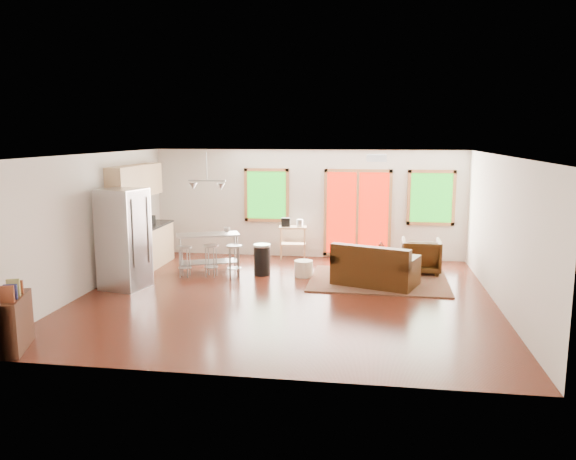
# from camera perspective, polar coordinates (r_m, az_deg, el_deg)

# --- Properties ---
(floor) EXTENTS (7.50, 7.00, 0.02)m
(floor) POSITION_cam_1_polar(r_m,az_deg,el_deg) (10.42, -0.25, -6.85)
(floor) COLOR #36130B
(floor) RESTS_ON ground
(ceiling) EXTENTS (7.50, 7.00, 0.02)m
(ceiling) POSITION_cam_1_polar(r_m,az_deg,el_deg) (10.00, -0.26, 7.70)
(ceiling) COLOR silver
(ceiling) RESTS_ON ground
(back_wall) EXTENTS (7.50, 0.02, 2.60)m
(back_wall) POSITION_cam_1_polar(r_m,az_deg,el_deg) (13.57, 2.01, 2.68)
(back_wall) COLOR beige
(back_wall) RESTS_ON ground
(left_wall) EXTENTS (0.02, 7.00, 2.60)m
(left_wall) POSITION_cam_1_polar(r_m,az_deg,el_deg) (11.32, -19.42, 0.72)
(left_wall) COLOR beige
(left_wall) RESTS_ON ground
(right_wall) EXTENTS (0.02, 7.00, 2.60)m
(right_wall) POSITION_cam_1_polar(r_m,az_deg,el_deg) (10.26, 20.98, -0.25)
(right_wall) COLOR beige
(right_wall) RESTS_ON ground
(front_wall) EXTENTS (7.50, 0.02, 2.60)m
(front_wall) POSITION_cam_1_polar(r_m,az_deg,el_deg) (6.75, -4.81, -4.56)
(front_wall) COLOR beige
(front_wall) RESTS_ON ground
(window_left) EXTENTS (1.10, 0.05, 1.30)m
(window_left) POSITION_cam_1_polar(r_m,az_deg,el_deg) (13.65, -2.19, 3.56)
(window_left) COLOR #115D0F
(window_left) RESTS_ON back_wall
(french_doors) EXTENTS (1.60, 0.05, 2.10)m
(french_doors) POSITION_cam_1_polar(r_m,az_deg,el_deg) (13.47, 7.06, 1.70)
(french_doors) COLOR #C00F02
(french_doors) RESTS_ON back_wall
(window_right) EXTENTS (1.10, 0.05, 1.30)m
(window_right) POSITION_cam_1_polar(r_m,az_deg,el_deg) (13.48, 14.34, 3.19)
(window_right) COLOR #115D0F
(window_right) RESTS_ON back_wall
(rug) EXTENTS (2.81, 2.18, 0.03)m
(rug) POSITION_cam_1_polar(r_m,az_deg,el_deg) (11.64, 9.18, -5.07)
(rug) COLOR #455430
(rug) RESTS_ON floor
(loveseat) EXTENTS (1.79, 1.38, 0.84)m
(loveseat) POSITION_cam_1_polar(r_m,az_deg,el_deg) (11.21, 8.80, -3.96)
(loveseat) COLOR black
(loveseat) RESTS_ON floor
(coffee_table) EXTENTS (1.09, 0.69, 0.42)m
(coffee_table) POSITION_cam_1_polar(r_m,az_deg,el_deg) (12.01, 9.25, -2.90)
(coffee_table) COLOR #361D12
(coffee_table) RESTS_ON floor
(armchair) EXTENTS (0.82, 0.77, 0.83)m
(armchair) POSITION_cam_1_polar(r_m,az_deg,el_deg) (12.40, 13.36, -2.41)
(armchair) COLOR black
(armchair) RESTS_ON floor
(ottoman) EXTENTS (0.63, 0.63, 0.36)m
(ottoman) POSITION_cam_1_polar(r_m,az_deg,el_deg) (12.45, 6.39, -3.25)
(ottoman) COLOR black
(ottoman) RESTS_ON floor
(pouf) EXTENTS (0.51, 0.51, 0.34)m
(pouf) POSITION_cam_1_polar(r_m,az_deg,el_deg) (11.84, 1.59, -3.93)
(pouf) COLOR #ECE6C9
(pouf) RESTS_ON floor
(vase) EXTENTS (0.23, 0.24, 0.35)m
(vase) POSITION_cam_1_polar(r_m,az_deg,el_deg) (11.87, 9.47, -2.25)
(vase) COLOR silver
(vase) RESTS_ON coffee_table
(book) EXTENTS (0.23, 0.13, 0.32)m
(book) POSITION_cam_1_polar(r_m,az_deg,el_deg) (12.03, 11.13, -1.98)
(book) COLOR brown
(book) RESTS_ON coffee_table
(cabinets) EXTENTS (0.64, 2.24, 2.30)m
(cabinets) POSITION_cam_1_polar(r_m,az_deg,el_deg) (12.78, -14.70, 0.23)
(cabinets) COLOR tan
(cabinets) RESTS_ON floor
(refrigerator) EXTENTS (0.92, 0.91, 1.94)m
(refrigerator) POSITION_cam_1_polar(r_m,az_deg,el_deg) (11.25, -16.30, -0.87)
(refrigerator) COLOR #B7BABC
(refrigerator) RESTS_ON floor
(island) EXTENTS (1.43, 0.98, 0.84)m
(island) POSITION_cam_1_polar(r_m,az_deg,el_deg) (12.25, -8.11, -1.60)
(island) COLOR #B7BABC
(island) RESTS_ON floor
(cup) EXTENTS (0.16, 0.13, 0.14)m
(cup) POSITION_cam_1_polar(r_m,az_deg,el_deg) (11.71, -6.24, 0.10)
(cup) COLOR silver
(cup) RESTS_ON island
(bar_stool_a) EXTENTS (0.31, 0.31, 0.65)m
(bar_stool_a) POSITION_cam_1_polar(r_m,az_deg,el_deg) (11.94, -10.47, -2.44)
(bar_stool_a) COLOR #B7BABC
(bar_stool_a) RESTS_ON floor
(bar_stool_b) EXTENTS (0.33, 0.33, 0.68)m
(bar_stool_b) POSITION_cam_1_polar(r_m,az_deg,el_deg) (11.87, -7.83, -2.33)
(bar_stool_b) COLOR #B7BABC
(bar_stool_b) RESTS_ON floor
(bar_stool_c) EXTENTS (0.42, 0.42, 0.70)m
(bar_stool_c) POSITION_cam_1_polar(r_m,az_deg,el_deg) (11.68, -5.50, -2.41)
(bar_stool_c) COLOR #B7BABC
(bar_stool_c) RESTS_ON floor
(trash_can) EXTENTS (0.39, 0.39, 0.66)m
(trash_can) POSITION_cam_1_polar(r_m,az_deg,el_deg) (11.94, -2.65, -3.00)
(trash_can) COLOR black
(trash_can) RESTS_ON floor
(kitchen_cart) EXTENTS (0.70, 0.49, 1.00)m
(kitchen_cart) POSITION_cam_1_polar(r_m,az_deg,el_deg) (13.36, 0.40, -0.10)
(kitchen_cart) COLOR tan
(kitchen_cart) RESTS_ON floor
(bookshelf) EXTENTS (0.59, 0.92, 1.01)m
(bookshelf) POSITION_cam_1_polar(r_m,az_deg,el_deg) (8.74, -26.18, -8.40)
(bookshelf) COLOR #361D12
(bookshelf) RESTS_ON floor
(ceiling_flush) EXTENTS (0.35, 0.35, 0.12)m
(ceiling_flush) POSITION_cam_1_polar(r_m,az_deg,el_deg) (10.48, 9.00, 7.24)
(ceiling_flush) COLOR white
(ceiling_flush) RESTS_ON ceiling
(pendant_light) EXTENTS (0.80, 0.18, 0.79)m
(pendant_light) POSITION_cam_1_polar(r_m,az_deg,el_deg) (11.93, -8.23, 4.50)
(pendant_light) COLOR gray
(pendant_light) RESTS_ON ceiling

